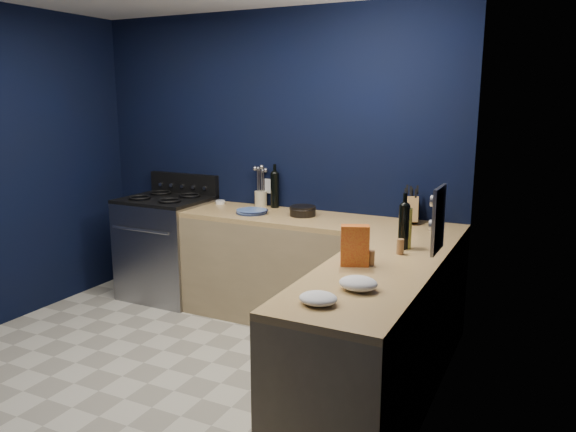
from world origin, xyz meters
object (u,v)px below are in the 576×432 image
Objects in this scene: gas_range at (167,249)px; crouton_bag at (355,246)px; plate_stack at (252,212)px; utensil_crock at (261,199)px; knife_block at (411,210)px.

crouton_bag is (2.23, -1.06, 0.56)m from gas_range.
utensil_crock is at bearing 105.18° from plate_stack.
knife_block is (1.29, 0.24, 0.08)m from plate_stack.
plate_stack is 1.88× the size of utensil_crock.
gas_range is 2.32m from knife_block.
utensil_crock is (-0.09, 0.32, 0.05)m from plate_stack.
crouton_bag is (1.37, -1.33, 0.05)m from utensil_crock.
crouton_bag reaches higher than utensil_crock.
plate_stack is 1.30× the size of knife_block.
crouton_bag is at bearing -44.32° from utensil_crock.
utensil_crock reaches higher than plate_stack.
gas_range is 6.71× the size of utensil_crock.
plate_stack is (0.95, -0.05, 0.46)m from gas_range.
utensil_crock is 0.57× the size of crouton_bag.
knife_block is (2.24, 0.20, 0.54)m from gas_range.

